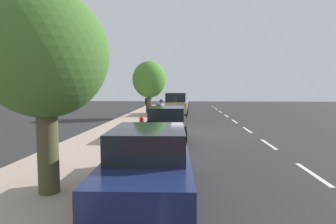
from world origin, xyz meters
The scene contains 15 objects.
ground centered at (0.00, 0.00, 0.00)m, with size 75.73×75.73×0.00m, color #2B2B2B.
sidewalk centered at (4.05, 0.00, 0.07)m, with size 3.33×47.33×0.13m, color tan.
curb_edge centered at (2.31, 0.00, 0.07)m, with size 0.16×47.33×0.13m, color gray.
lane_stripe_centre centered at (-3.02, 0.53, 0.00)m, with size 0.14×48.40×0.01m.
lane_stripe_bike_edge centered at (0.84, 0.00, 0.00)m, with size 0.12×47.33×0.01m, color white.
parked_sedan_silver_nearest centered at (1.16, -18.38, 0.75)m, with size 2.00×4.48×1.52m.
parked_suv_tan_second centered at (1.33, -10.14, 1.03)m, with size 2.09×4.76×1.99m.
parked_sedan_black_mid centered at (1.39, 1.80, 0.75)m, with size 1.86×4.41×1.52m.
parked_sedan_dark_blue_far centered at (1.32, 8.74, 0.75)m, with size 1.97×4.46×1.52m.
bicycle_at_curb centered at (1.84, -2.44, 0.37)m, with size 1.49×0.95×0.75m.
cyclist_with_backpack centered at (2.06, -2.87, 1.03)m, with size 0.53×0.55×1.70m.
street_tree_near_cyclist centered at (3.45, -7.96, 3.08)m, with size 2.69×2.69×4.43m.
street_tree_mid_block centered at (3.45, 8.99, 3.05)m, with size 2.65×2.65×4.29m.
pedestrian_on_phone centered at (4.03, -11.15, 1.04)m, with size 0.52×0.41×1.62m.
fire_hydrant centered at (2.74, 0.71, 0.56)m, with size 0.22×0.22×0.84m.
Camera 1 is at (0.52, 14.77, 2.37)m, focal length 30.29 mm.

